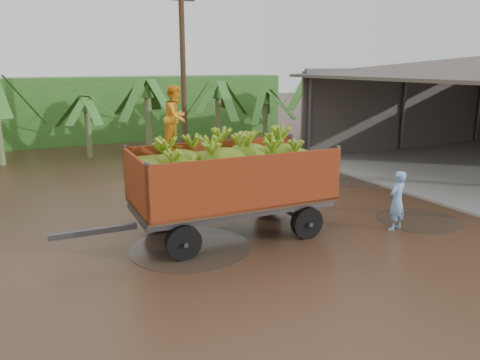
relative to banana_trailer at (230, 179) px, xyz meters
name	(u,v)px	position (x,y,z in m)	size (l,w,h in m)	color
ground	(272,210)	(2.01, 1.30, -1.49)	(100.00, 100.00, 0.00)	black
hedge_north	(100,109)	(0.01, 17.30, 0.31)	(22.00, 3.00, 3.60)	#2D661E
banana_trailer	(230,179)	(0.00, 0.00, 0.00)	(6.89, 2.57, 3.82)	#B23D19
man_blue	(397,201)	(4.09, -1.64, -0.69)	(0.58, 0.38, 1.60)	#709ECD
utility_pole	(183,75)	(2.38, 9.80, 2.34)	(1.20, 0.24, 7.54)	#47301E
banana_plants	(44,138)	(-3.79, 7.06, 0.31)	(25.06, 21.19, 4.18)	#2D661E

